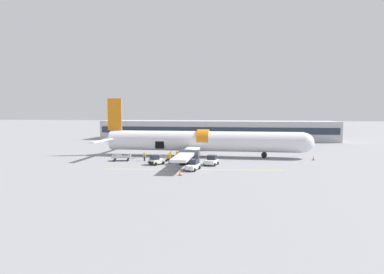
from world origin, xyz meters
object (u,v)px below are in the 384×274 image
Objects in this scene: ground_crew_supervisor at (177,155)px; suitcase_on_tarmac_upright at (151,161)px; baggage_tug_lead at (156,160)px; baggage_tug_mid at (193,166)px; ground_crew_helper at (185,157)px; airplane at (201,142)px; baggage_tug_rear at (211,161)px; ground_crew_marshal at (179,154)px; baggage_cart_queued at (122,157)px; ground_crew_loader_a at (171,154)px; baggage_cart_loading at (163,158)px; ground_crew_driver at (144,156)px; ground_crew_loader_b at (169,158)px.

ground_crew_supervisor is 5.06m from suitcase_on_tarmac_upright.
baggage_tug_lead is 7.62m from baggage_tug_mid.
ground_crew_helper is 5.96m from suitcase_on_tarmac_upright.
airplane is 14.47× the size of baggage_tug_rear.
ground_crew_marshal is 6.20m from suitcase_on_tarmac_upright.
ground_crew_marshal reaches higher than baggage_cart_queued.
airplane is 9.61× the size of baggage_cart_queued.
airplane is at bearing 56.23° from ground_crew_supervisor.
ground_crew_marshal is (1.63, -0.10, 0.04)m from ground_crew_loader_a.
suitcase_on_tarmac_upright is (-7.59, -8.40, -2.54)m from airplane.
baggage_cart_queued is at bearing -172.78° from baggage_cart_loading.
ground_crew_driver reaches higher than ground_crew_loader_a.
baggage_cart_queued is at bearing 170.74° from ground_crew_loader_b.
ground_crew_helper is at bearing 36.98° from ground_crew_loader_b.
ground_crew_helper is at bearing 153.46° from baggage_tug_rear.
suitcase_on_tarmac_upright is at bearing 174.81° from ground_crew_loader_b.
baggage_cart_loading is at bearing -157.66° from ground_crew_supervisor.
airplane is at bearing 63.96° from ground_crew_loader_b.
ground_crew_helper is (2.40, 1.81, -0.00)m from ground_crew_loader_b.
ground_crew_loader_b reaches higher than ground_crew_helper.
ground_crew_loader_a is at bearing 80.63° from baggage_tug_lead.
ground_crew_helper is at bearing 14.69° from suitcase_on_tarmac_upright.
baggage_tug_lead reaches higher than baggage_cart_queued.
baggage_tug_rear is at bearing -11.45° from ground_crew_driver.
ground_crew_loader_b is at bearing -9.26° from baggage_cart_queued.
ground_crew_helper is at bearing -44.56° from ground_crew_loader_a.
baggage_tug_lead is at bearing -174.42° from baggage_tug_rear.
ground_crew_loader_a is (8.08, 3.55, 0.23)m from baggage_cart_queued.
baggage_cart_loading is 2.10× the size of ground_crew_marshal.
baggage_tug_mid is 6.99m from ground_crew_loader_b.
ground_crew_loader_a is 1.91× the size of suitcase_on_tarmac_upright.
baggage_tug_mid is 4.09× the size of suitcase_on_tarmac_upright.
ground_crew_supervisor is at bearing -94.07° from ground_crew_marshal.
ground_crew_loader_b is (0.85, -5.01, 0.11)m from ground_crew_loader_a.
ground_crew_marshal is at bearing 117.58° from ground_crew_helper.
baggage_cart_loading is 1.94× the size of ground_crew_helper.
baggage_tug_rear is at bearing -4.31° from ground_crew_loader_b.
ground_crew_loader_b is 5.28m from ground_crew_driver.
ground_crew_driver is (-3.23, -0.47, 0.31)m from baggage_cart_loading.
baggage_cart_queued is at bearing -151.19° from airplane.
ground_crew_loader_a is at bearing 99.64° from ground_crew_loader_b.
airplane is 11.60m from suitcase_on_tarmac_upright.
ground_crew_supervisor is (9.60, 1.89, 0.33)m from baggage_cart_queued.
baggage_tug_mid is 11.57m from ground_crew_loader_a.
ground_crew_marshal is at bearing 45.68° from baggage_cart_loading.
baggage_cart_loading is 2.79m from ground_crew_loader_a.
ground_crew_loader_a is at bearing 62.15° from suitcase_on_tarmac_upright.
ground_crew_helper is at bearing -41.58° from ground_crew_supervisor.
baggage_tug_mid is 1.88× the size of ground_crew_loader_b.
baggage_tug_mid reaches higher than baggage_cart_loading.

